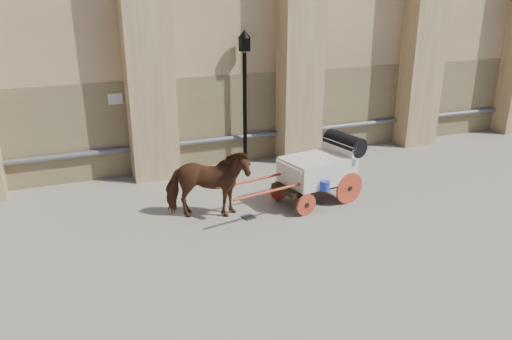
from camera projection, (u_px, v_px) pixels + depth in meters
name	position (u px, v px, depth m)	size (l,w,h in m)	color
ground	(222.00, 215.00, 13.07)	(90.00, 90.00, 0.00)	slate
horse	(207.00, 184.00, 12.67)	(0.99, 2.17, 1.83)	#583218
carriage	(322.00, 167.00, 13.74)	(4.27, 1.83, 1.81)	black
street_lamp	(245.00, 95.00, 16.18)	(0.41, 0.41, 4.43)	black
drain_grate_near	(248.00, 217.00, 12.95)	(0.32, 0.32, 0.01)	black
drain_grate_far	(344.00, 182.00, 15.40)	(0.32, 0.32, 0.01)	black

